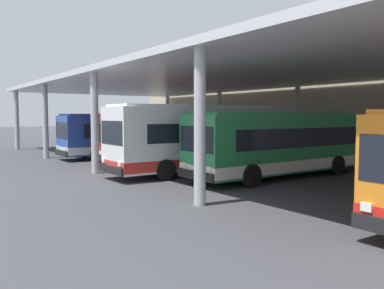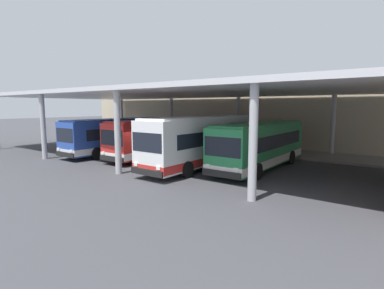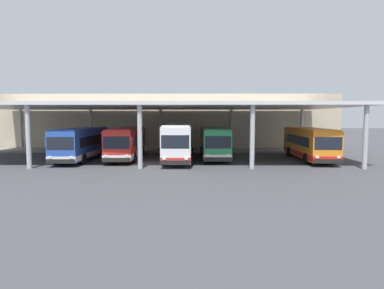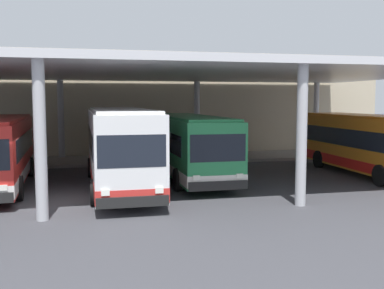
% 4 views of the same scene
% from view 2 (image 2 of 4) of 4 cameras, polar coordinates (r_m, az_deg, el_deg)
% --- Properties ---
extents(ground_plane, '(200.00, 200.00, 0.00)m').
position_cam_2_polar(ground_plane, '(21.45, -8.60, -4.31)').
color(ground_plane, '#3D3D42').
extents(platform_kerb, '(42.00, 4.50, 0.18)m').
position_cam_2_polar(platform_kerb, '(30.72, 7.15, -0.63)').
color(platform_kerb, gray).
rests_on(platform_kerb, ground).
extents(station_building_facade, '(48.00, 1.60, 7.39)m').
position_cam_2_polar(station_building_facade, '(33.31, 10.02, 6.15)').
color(station_building_facade, '#C1B293').
rests_on(station_building_facade, ground).
extents(canopy_shelter, '(40.00, 17.00, 5.55)m').
position_cam_2_polar(canopy_shelter, '(25.21, 0.21, 9.57)').
color(canopy_shelter, silver).
rests_on(canopy_shelter, ground).
extents(bus_nearest_bay, '(2.73, 10.53, 3.17)m').
position_cam_2_polar(bus_nearest_bay, '(28.23, -13.93, 1.72)').
color(bus_nearest_bay, '#284CA8').
rests_on(bus_nearest_bay, ground).
extents(bus_second_bay, '(2.96, 10.61, 3.17)m').
position_cam_2_polar(bus_second_bay, '(25.75, -6.19, 1.38)').
color(bus_second_bay, red).
rests_on(bus_second_bay, ground).
extents(bus_middle_bay, '(2.75, 11.34, 3.57)m').
position_cam_2_polar(bus_middle_bay, '(21.37, 2.15, 0.72)').
color(bus_middle_bay, white).
rests_on(bus_middle_bay, ground).
extents(bus_far_bay, '(2.77, 10.54, 3.17)m').
position_cam_2_polar(bus_far_bay, '(21.18, 12.92, -0.02)').
color(bus_far_bay, '#28844C').
rests_on(bus_far_bay, ground).
extents(bench_waiting, '(1.80, 0.45, 0.92)m').
position_cam_2_polar(bench_waiting, '(29.34, 12.44, 0.01)').
color(bench_waiting, brown).
rests_on(bench_waiting, platform_kerb).
extents(trash_bin, '(0.52, 0.52, 0.98)m').
position_cam_2_polar(trash_bin, '(28.01, 16.83, -0.43)').
color(trash_bin, '#33383D').
rests_on(trash_bin, platform_kerb).
extents(banner_sign, '(0.70, 0.12, 3.20)m').
position_cam_2_polar(banner_sign, '(27.45, 16.54, 2.17)').
color(banner_sign, '#B2B2B7').
rests_on(banner_sign, platform_kerb).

